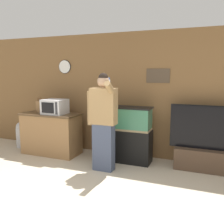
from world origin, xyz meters
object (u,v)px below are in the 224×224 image
Objects in this scene: knife_block at (40,106)px; trash_bin at (22,134)px; microwave at (55,107)px; counter_island at (51,133)px; aquarium_on_stand at (123,134)px; person_standing at (103,121)px; tv_on_stand at (207,152)px.

knife_block is 0.58× the size of trash_bin.
counter_island is at bearing 164.75° from microwave.
knife_block is 0.99m from trash_bin.
knife_block is 1.98m from aquarium_on_stand.
microwave reaches higher than aquarium_on_stand.
person_standing is at bearing -14.58° from knife_block.
counter_island is at bearing -8.59° from trash_bin.
tv_on_stand is (3.49, 0.23, -0.69)m from knife_block.
microwave is at bearing 162.69° from person_standing.
trash_bin is (-1.10, 0.18, -0.74)m from microwave.
counter_island is 2.68× the size of microwave.
knife_block is 0.20× the size of person_standing.
counter_island is 1.14× the size of aquarium_on_stand.
tv_on_stand is at bearing 4.26° from counter_island.
knife_block reaches higher than trash_bin.
person_standing is 2.89× the size of trash_bin.
knife_block is 3.57m from tv_on_stand.
knife_block is at bearing -176.03° from aquarium_on_stand.
tv_on_stand is 4.16m from trash_bin.
aquarium_on_stand is at bearing 72.31° from person_standing.
microwave is 0.78× the size of trash_bin.
person_standing is (1.73, -0.45, -0.11)m from knife_block.
counter_island is 3.62× the size of knife_block.
trash_bin is (-2.40, 0.59, -0.61)m from person_standing.
trash_bin is at bearing 179.89° from aquarium_on_stand.
person_standing reaches higher than tv_on_stand.
knife_block reaches higher than counter_island.
aquarium_on_stand is at bearing -0.11° from trash_bin.
trash_bin is (-0.96, 0.14, -0.14)m from counter_island.
person_standing is at bearing -107.69° from aquarium_on_stand.
tv_on_stand is at bearing 3.80° from knife_block.
person_standing is (-0.19, -0.58, 0.36)m from aquarium_on_stand.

